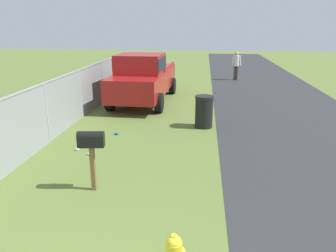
# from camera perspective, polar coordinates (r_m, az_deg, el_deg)

# --- Properties ---
(road_asphalt) EXTENTS (60.00, 5.44, 0.01)m
(road_asphalt) POSITION_cam_1_polar(r_m,az_deg,el_deg) (9.34, 25.68, -5.28)
(road_asphalt) COLOR #2D2D30
(road_asphalt) RESTS_ON ground
(mailbox) EXTENTS (0.26, 0.54, 1.27)m
(mailbox) POSITION_cam_1_polar(r_m,az_deg,el_deg) (6.81, -12.93, -2.90)
(mailbox) COLOR brown
(mailbox) RESTS_ON ground
(pickup_truck) EXTENTS (5.60, 2.39, 2.09)m
(pickup_truck) POSITION_cam_1_polar(r_m,az_deg,el_deg) (14.39, -4.23, 8.37)
(pickup_truck) COLOR maroon
(pickup_truck) RESTS_ON ground
(trash_bin) EXTENTS (0.60, 0.60, 1.05)m
(trash_bin) POSITION_cam_1_polar(r_m,az_deg,el_deg) (10.98, 6.14, 2.46)
(trash_bin) COLOR black
(trash_bin) RESTS_ON ground
(pedestrian) EXTENTS (0.30, 0.57, 1.68)m
(pedestrian) POSITION_cam_1_polar(r_m,az_deg,el_deg) (20.57, 11.56, 10.34)
(pedestrian) COLOR #4C4238
(pedestrian) RESTS_ON ground
(fence_section) EXTENTS (15.95, 0.07, 1.74)m
(fence_section) POSITION_cam_1_polar(r_m,az_deg,el_deg) (12.38, -14.75, 5.62)
(fence_section) COLOR #9EA3A8
(fence_section) RESTS_ON ground
(litter_can_midfield_a) EXTENTS (0.12, 0.14, 0.07)m
(litter_can_midfield_a) POSITION_cam_1_polar(r_m,az_deg,el_deg) (10.70, -13.11, -1.06)
(litter_can_midfield_a) COLOR blue
(litter_can_midfield_a) RESTS_ON ground
(litter_can_near_hydrant) EXTENTS (0.08, 0.13, 0.07)m
(litter_can_near_hydrant) POSITION_cam_1_polar(r_m,az_deg,el_deg) (8.97, -13.09, -4.65)
(litter_can_near_hydrant) COLOR silver
(litter_can_near_hydrant) RESTS_ON ground
(litter_can_midfield_b) EXTENTS (0.12, 0.14, 0.07)m
(litter_can_midfield_b) POSITION_cam_1_polar(r_m,az_deg,el_deg) (10.41, -8.75, -1.31)
(litter_can_midfield_b) COLOR blue
(litter_can_midfield_b) RESTS_ON ground
(litter_cup_far_scatter) EXTENTS (0.13, 0.12, 0.08)m
(litter_cup_far_scatter) POSITION_cam_1_polar(r_m,az_deg,el_deg) (9.38, -15.15, -3.80)
(litter_cup_far_scatter) COLOR white
(litter_cup_far_scatter) RESTS_ON ground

